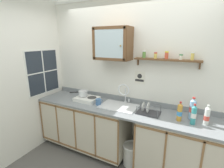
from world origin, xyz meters
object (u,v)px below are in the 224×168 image
at_px(bottle_opaque_white_0, 207,116).
at_px(trash_bin, 131,154).
at_px(bottle_juice_amber_2, 180,112).
at_px(bottle_detergent_teal_3, 194,115).
at_px(mug, 99,102).
at_px(wall_cabinet, 113,44).
at_px(warning_sign, 140,78).
at_px(saucepan, 83,93).
at_px(dish_rack, 148,111).
at_px(bottle_water_blue_1, 193,109).
at_px(hot_plate_stove, 87,99).
at_px(sink, 119,107).

distance_m(bottle_opaque_white_0, trash_bin, 1.28).
xyz_separation_m(bottle_juice_amber_2, bottle_detergent_teal_3, (0.17, -0.02, 0.01)).
relative_size(mug, wall_cabinet, 0.21).
height_order(bottle_juice_amber_2, warning_sign, warning_sign).
height_order(saucepan, bottle_juice_amber_2, bottle_juice_amber_2).
bearing_deg(dish_rack, warning_sign, 128.04).
relative_size(bottle_water_blue_1, mug, 2.50).
relative_size(bottle_water_blue_1, trash_bin, 0.88).
height_order(bottle_opaque_white_0, bottle_detergent_teal_3, bottle_detergent_teal_3).
distance_m(hot_plate_stove, dish_rack, 1.10).
relative_size(hot_plate_stove, bottle_opaque_white_0, 1.47).
relative_size(saucepan, bottle_water_blue_1, 0.88).
bearing_deg(bottle_water_blue_1, bottle_juice_amber_2, -138.56).
distance_m(bottle_water_blue_1, trash_bin, 1.19).
xyz_separation_m(dish_rack, wall_cabinet, (-0.66, 0.16, 0.95)).
distance_m(hot_plate_stove, warning_sign, 1.00).
bearing_deg(bottle_detergent_teal_3, warning_sign, 155.97).
height_order(sink, bottle_juice_amber_2, sink).
distance_m(dish_rack, mug, 0.81).
xyz_separation_m(sink, saucepan, (-0.72, -0.01, 0.12)).
xyz_separation_m(sink, bottle_detergent_teal_3, (1.07, -0.11, 0.13)).
bearing_deg(wall_cabinet, bottle_water_blue_1, -3.56).
bearing_deg(saucepan, wall_cabinet, 12.92).
height_order(saucepan, bottle_opaque_white_0, bottle_opaque_white_0).
bearing_deg(mug, bottle_detergent_teal_3, -0.33).
distance_m(bottle_juice_amber_2, bottle_detergent_teal_3, 0.17).
bearing_deg(warning_sign, bottle_opaque_white_0, -17.89).
bearing_deg(bottle_water_blue_1, dish_rack, -171.70).
xyz_separation_m(saucepan, bottle_opaque_white_0, (1.94, -0.05, -0.00)).
height_order(saucepan, bottle_detergent_teal_3, bottle_detergent_teal_3).
bearing_deg(bottle_detergent_teal_3, bottle_water_blue_1, 97.18).
bearing_deg(bottle_water_blue_1, sink, -177.85).
height_order(sink, hot_plate_stove, sink).
bearing_deg(saucepan, mug, -13.72).
xyz_separation_m(hot_plate_stove, bottle_juice_amber_2, (1.53, -0.06, 0.09)).
height_order(hot_plate_stove, dish_rack, dish_rack).
relative_size(hot_plate_stove, wall_cabinet, 0.67).
relative_size(mug, trash_bin, 0.35).
relative_size(bottle_detergent_teal_3, trash_bin, 0.77).
xyz_separation_m(bottle_detergent_teal_3, wall_cabinet, (-1.25, 0.23, 0.86)).
height_order(dish_rack, trash_bin, dish_rack).
xyz_separation_m(bottle_opaque_white_0, bottle_juice_amber_2, (-0.31, -0.04, 0.00)).
xyz_separation_m(mug, wall_cabinet, (0.15, 0.22, 0.93)).
distance_m(bottle_opaque_white_0, bottle_water_blue_1, 0.19).
bearing_deg(wall_cabinet, bottle_detergent_teal_3, -10.23).
bearing_deg(wall_cabinet, trash_bin, -26.80).
distance_m(wall_cabinet, trash_bin, 1.79).
height_order(bottle_juice_amber_2, trash_bin, bottle_juice_amber_2).
bearing_deg(warning_sign, mug, -147.39).
distance_m(bottle_juice_amber_2, wall_cabinet, 1.40).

